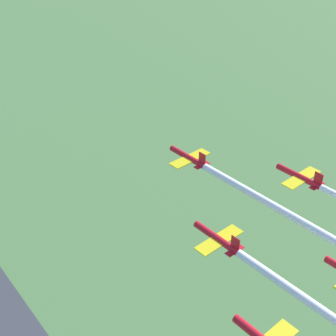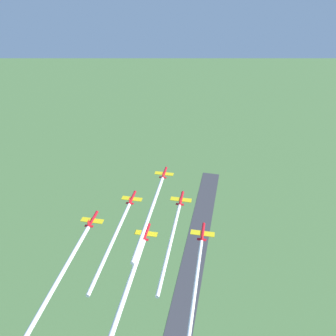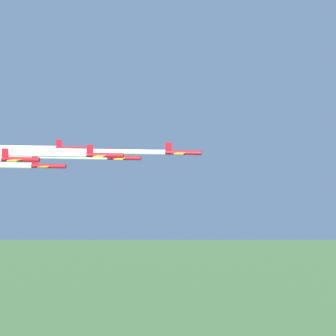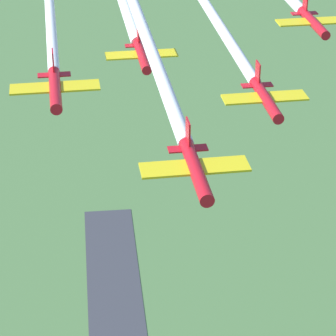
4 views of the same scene
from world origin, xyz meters
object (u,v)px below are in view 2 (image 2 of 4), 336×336
Objects in this scene: jet_5 at (203,233)px; jet_2 at (181,199)px; jet_3 at (92,220)px; jet_4 at (146,233)px; jet_0 at (164,173)px; jet_1 at (132,198)px.

jet_2 is at bearing 120.47° from jet_5.
jet_3 reaches higher than jet_4.
jet_0 is 1.00× the size of jet_2.
jet_2 is 1.00× the size of jet_5.
jet_0 is at bearing 90.00° from jet_4.
jet_5 is at bearing -0.00° from jet_4.
jet_4 is at bearing -0.00° from jet_3.
jet_2 is 17.52m from jet_4.
jet_2 is at bearing -0.00° from jet_1.
jet_0 is at bearing 59.53° from jet_3.
jet_1 is (17.20, -0.36, -2.09)m from jet_0.
jet_3 is at bearing 180.00° from jet_4.
jet_2 is at bearing 59.53° from jet_4.
jet_5 reaches higher than jet_4.
jet_0 is 1.00× the size of jet_5.
jet_4 is (8.68, 14.86, -1.25)m from jet_1.
jet_1 is 17.25m from jet_4.
jet_0 is 17.20m from jet_2.
jet_5 is (-8.53, 15.22, 3.00)m from jet_4.
jet_2 is at bearing 29.54° from jet_3.
jet_1 is at bearing 150.46° from jet_5.
jet_3 is 1.00× the size of jet_4.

